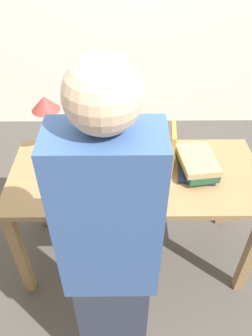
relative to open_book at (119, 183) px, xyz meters
name	(u,v)px	position (x,y,z in m)	size (l,w,h in m)	color
ground_plane	(133,251)	(0.09, 0.11, -0.81)	(12.00, 12.00, 0.00)	#47423D
reading_desk	(135,186)	(0.09, 0.11, -0.14)	(1.49, 0.67, 0.78)	#937047
open_book	(119,183)	(0.00, 0.00, 0.00)	(0.53, 0.35, 0.10)	black
book_stack_tall	(197,164)	(0.45, 0.13, 0.03)	(0.24, 0.32, 0.11)	#1E284C
book_standing_upright	(172,149)	(0.30, 0.16, 0.11)	(0.04, 0.19, 0.28)	#BC8933
reading_lamp	(46,110)	(-0.41, 0.29, 0.30)	(0.16, 0.16, 0.41)	#ADADB2
coffee_mug	(158,192)	(0.21, -0.10, 0.02)	(0.10, 0.10, 0.10)	white
person_reader	(111,268)	(-0.03, -0.59, 0.08)	(0.36, 0.23, 1.76)	#2D3342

